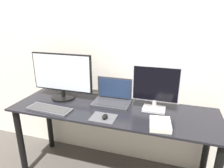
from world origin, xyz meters
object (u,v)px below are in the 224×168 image
Objects in this scene: monitor_left at (62,76)px; book at (160,124)px; keyboard at (49,109)px; monitor_right at (155,87)px; laptop at (113,97)px; mouse at (105,117)px.

monitor_left reaches higher than book.
monitor_right is at bearing 17.32° from keyboard.
laptop reaches higher than mouse.
laptop is (0.51, 0.04, -0.18)m from monitor_left.
monitor_left is at bearing -180.00° from monitor_right.
monitor_right is at bearing -6.26° from laptop.
monitor_right is 0.96× the size of keyboard.
monitor_left is at bearing 152.49° from mouse.
monitor_left reaches higher than monitor_right.
monitor_left is 1.49× the size of keyboard.
laptop is 1.59× the size of book.
keyboard is at bearing -162.68° from monitor_right.
book is at bearing 2.46° from mouse.
laptop is 0.84× the size of keyboard.
mouse reaches higher than book.
monitor_right reaches higher than book.
keyboard is at bearing 179.00° from mouse.
laptop is 0.57m from book.
laptop is at bearing 33.16° from keyboard.
book is (0.98, -0.27, -0.22)m from monitor_left.
mouse is (0.04, -0.33, -0.04)m from laptop.
monitor_left is 0.54m from laptop.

